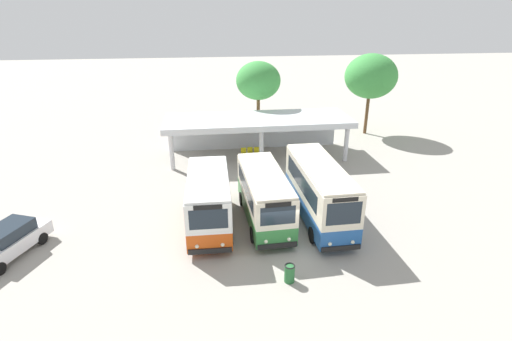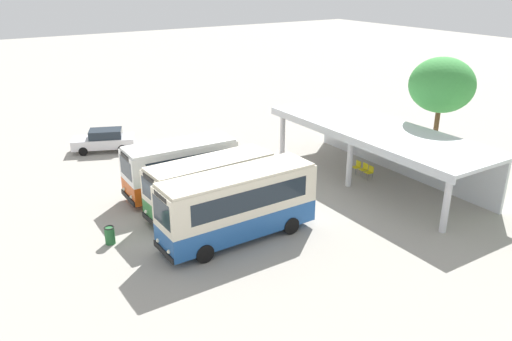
% 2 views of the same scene
% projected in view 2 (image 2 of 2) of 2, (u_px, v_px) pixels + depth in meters
% --- Properties ---
extents(ground_plane, '(180.00, 180.00, 0.00)m').
position_uv_depth(ground_plane, '(168.00, 230.00, 26.11)').
color(ground_plane, '#A39E93').
extents(city_bus_nearest_orange, '(2.52, 6.61, 3.20)m').
position_uv_depth(city_bus_nearest_orange, '(180.00, 166.00, 29.65)').
color(city_bus_nearest_orange, black).
rests_on(city_bus_nearest_orange, ground).
extents(city_bus_second_in_row, '(2.54, 7.22, 3.10)m').
position_uv_depth(city_bus_second_in_row, '(211.00, 184.00, 27.28)').
color(city_bus_second_in_row, black).
rests_on(city_bus_second_in_row, ground).
extents(city_bus_middle_cream, '(2.41, 8.08, 3.50)m').
position_uv_depth(city_bus_middle_cream, '(238.00, 203.00, 24.57)').
color(city_bus_middle_cream, black).
rests_on(city_bus_middle_cream, ground).
extents(parked_car_flank, '(3.29, 4.75, 1.62)m').
position_uv_depth(parked_car_flank, '(104.00, 140.00, 37.32)').
color(parked_car_flank, black).
rests_on(parked_car_flank, ground).
extents(terminal_canopy, '(15.45, 5.24, 3.40)m').
position_uv_depth(terminal_canopy, '(383.00, 138.00, 31.88)').
color(terminal_canopy, silver).
rests_on(terminal_canopy, ground).
extents(waiting_chair_end_by_column, '(0.46, 0.46, 0.86)m').
position_uv_depth(waiting_chair_end_by_column, '(357.00, 166.00, 33.21)').
color(waiting_chair_end_by_column, slate).
rests_on(waiting_chair_end_by_column, ground).
extents(waiting_chair_second_from_end, '(0.46, 0.46, 0.86)m').
position_uv_depth(waiting_chair_second_from_end, '(364.00, 168.00, 32.80)').
color(waiting_chair_second_from_end, slate).
rests_on(waiting_chair_second_from_end, ground).
extents(waiting_chair_middle_seat, '(0.46, 0.46, 0.86)m').
position_uv_depth(waiting_chair_middle_seat, '(370.00, 171.00, 32.33)').
color(waiting_chair_middle_seat, slate).
rests_on(waiting_chair_middle_seat, ground).
extents(roadside_tree_behind_canopy, '(4.13, 4.13, 7.41)m').
position_uv_depth(roadside_tree_behind_canopy, '(442.00, 85.00, 32.28)').
color(roadside_tree_behind_canopy, brown).
rests_on(roadside_tree_behind_canopy, ground).
extents(litter_bin_apron, '(0.49, 0.49, 0.90)m').
position_uv_depth(litter_bin_apron, '(110.00, 235.00, 24.64)').
color(litter_bin_apron, '#266633').
rests_on(litter_bin_apron, ground).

